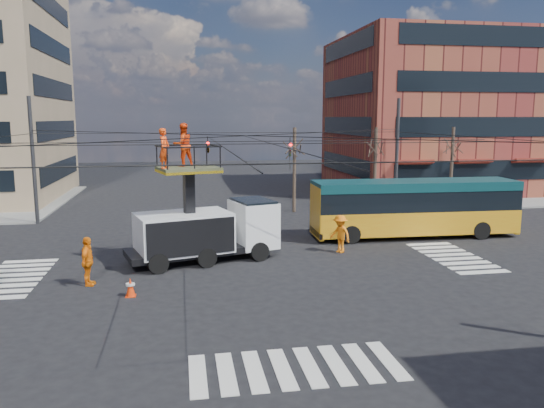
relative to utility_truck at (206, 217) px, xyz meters
The scene contains 13 objects.
ground 3.12m from the utility_truck, 38.25° to the right, with size 120.00×120.00×0.00m, color black.
sidewalk_ne 30.13m from the utility_truck, 40.60° to the left, with size 18.00×18.00×0.12m, color slate.
crosswalks 3.11m from the utility_truck, 38.25° to the right, with size 22.40×22.40×0.02m, color silver, non-canonical shape.
building_ne 33.15m from the utility_truck, 43.44° to the left, with size 20.06×16.06×14.00m.
overhead_network 3.00m from the utility_truck, 30.56° to the right, with size 24.24×24.24×8.00m.
tree_a 14.09m from the utility_truck, 60.50° to the left, with size 2.00×2.00×6.00m.
tree_b 17.79m from the utility_truck, 43.24° to the left, with size 2.00×2.00×6.00m.
tree_c 22.50m from the utility_truck, 32.65° to the left, with size 2.00×2.00×6.00m.
utility_truck is the anchor object (origin of this frame).
city_bus 12.22m from the utility_truck, 14.69° to the left, with size 11.57×2.90×3.20m.
traffic_cone 5.88m from the utility_truck, 123.37° to the right, with size 0.36×0.36×0.73m, color red.
worker_ground 5.85m from the utility_truck, 147.90° to the right, with size 1.17×0.49×1.99m, color orange.
flagger 6.75m from the utility_truck, ahead, with size 1.23×0.71×1.90m, color orange.
Camera 1 is at (-2.90, -23.09, 6.67)m, focal length 35.00 mm.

